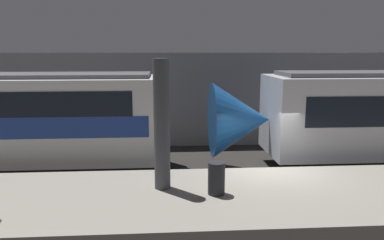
% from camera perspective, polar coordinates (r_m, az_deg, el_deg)
% --- Properties ---
extents(ground_plane, '(120.00, 120.00, 0.00)m').
position_cam_1_polar(ground_plane, '(12.57, 11.59, -11.09)').
color(ground_plane, '#282623').
extents(platform, '(40.00, 4.13, 0.92)m').
position_cam_1_polar(platform, '(10.58, 14.72, -12.79)').
color(platform, gray).
rests_on(platform, ground).
extents(station_rear_barrier, '(50.00, 0.15, 4.49)m').
position_cam_1_polar(station_rear_barrier, '(18.22, 6.40, 3.10)').
color(station_rear_barrier, gray).
rests_on(station_rear_barrier, ground).
extents(support_pillar_near, '(0.42, 0.42, 3.47)m').
position_cam_1_polar(support_pillar_near, '(9.86, -4.63, -0.77)').
color(support_pillar_near, '#47474C').
rests_on(support_pillar_near, platform).
extents(trash_bin, '(0.44, 0.44, 0.85)m').
position_cam_1_polar(trash_bin, '(9.77, 3.74, -8.85)').
color(trash_bin, '#232328').
rests_on(trash_bin, platform).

